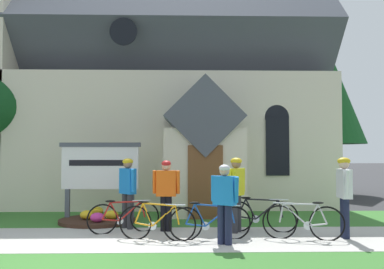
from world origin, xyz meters
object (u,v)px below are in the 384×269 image
object	(u,v)px
bicycle_silver	(157,222)
cyclist_in_yellow_jersey	(128,187)
bicycle_red	(210,222)
bicycle_orange	(124,217)
cyclist_in_blue_jersey	(344,190)
cyclist_in_white_jersey	(225,198)
bicycle_blue	(303,222)
bicycle_black	(260,216)
roadside_conifer	(327,93)
church_sign	(100,169)
cyclist_in_orange_jersey	(166,190)
cyclist_in_green_jersey	(236,188)

from	to	relation	value
bicycle_silver	cyclist_in_yellow_jersey	bearing A→B (deg)	119.53
bicycle_red	bicycle_orange	world-z (taller)	bicycle_red
bicycle_orange	cyclist_in_blue_jersey	world-z (taller)	cyclist_in_blue_jersey
cyclist_in_white_jersey	bicycle_blue	bearing A→B (deg)	14.91
bicycle_silver	bicycle_black	world-z (taller)	bicycle_silver
roadside_conifer	bicycle_orange	bearing A→B (deg)	-131.04
church_sign	bicycle_blue	distance (m)	5.70
bicycle_silver	bicycle_blue	distance (m)	3.17
cyclist_in_white_jersey	cyclist_in_orange_jersey	bearing A→B (deg)	129.63
bicycle_silver	cyclist_in_orange_jersey	xyz separation A→B (m)	(0.17, 1.03, 0.61)
bicycle_blue	roadside_conifer	size ratio (longest dim) A/B	0.24
church_sign	roadside_conifer	size ratio (longest dim) A/B	0.32
bicycle_black	cyclist_in_orange_jersey	bearing A→B (deg)	177.32
bicycle_silver	cyclist_in_yellow_jersey	distance (m)	1.75
church_sign	bicycle_black	world-z (taller)	church_sign
cyclist_in_green_jersey	cyclist_in_orange_jersey	distance (m)	1.68
cyclist_in_yellow_jersey	cyclist_in_orange_jersey	bearing A→B (deg)	-21.67
cyclist_in_blue_jersey	bicycle_orange	bearing A→B (deg)	171.15
church_sign	bicycle_black	xyz separation A→B (m)	(4.13, -1.76, -1.06)
bicycle_orange	cyclist_in_orange_jersey	world-z (taller)	cyclist_in_orange_jersey
cyclist_in_yellow_jersey	church_sign	bearing A→B (deg)	126.25
roadside_conifer	bicycle_black	bearing A→B (deg)	-117.80
church_sign	cyclist_in_orange_jersey	world-z (taller)	church_sign
bicycle_black	cyclist_in_yellow_jersey	distance (m)	3.30
bicycle_silver	bicycle_blue	size ratio (longest dim) A/B	0.99
bicycle_blue	cyclist_in_green_jersey	bearing A→B (deg)	148.16
cyclist_in_yellow_jersey	cyclist_in_orange_jersey	size ratio (longest dim) A/B	1.03
cyclist_in_orange_jersey	bicycle_red	bearing A→B (deg)	-45.72
bicycle_black	roadside_conifer	distance (m)	11.32
bicycle_black	cyclist_in_yellow_jersey	bearing A→B (deg)	171.30
roadside_conifer	bicycle_silver	bearing A→B (deg)	-125.55
cyclist_in_white_jersey	roadside_conifer	bearing A→B (deg)	61.20
bicycle_orange	roadside_conifer	world-z (taller)	roadside_conifer
bicycle_orange	cyclist_in_yellow_jersey	xyz separation A→B (m)	(0.02, 0.54, 0.66)
bicycle_orange	cyclist_in_blue_jersey	bearing A→B (deg)	-8.85
bicycle_orange	cyclist_in_white_jersey	size ratio (longest dim) A/B	1.00
cyclist_in_green_jersey	bicycle_silver	bearing A→B (deg)	-155.78
cyclist_in_green_jersey	roadside_conifer	xyz separation A→B (m)	(5.46, 9.37, 3.61)
bicycle_orange	cyclist_in_yellow_jersey	size ratio (longest dim) A/B	0.94
bicycle_red	cyclist_in_yellow_jersey	bearing A→B (deg)	144.51
church_sign	cyclist_in_yellow_jersey	world-z (taller)	church_sign
bicycle_orange	bicycle_blue	bearing A→B (deg)	-12.52
cyclist_in_blue_jersey	cyclist_in_orange_jersey	xyz separation A→B (m)	(-3.96, 0.93, -0.06)
bicycle_blue	bicycle_orange	world-z (taller)	bicycle_blue
cyclist_in_white_jersey	cyclist_in_blue_jersey	size ratio (longest dim) A/B	0.92
bicycle_black	bicycle_orange	size ratio (longest dim) A/B	1.08
bicycle_red	roadside_conifer	distance (m)	12.63
cyclist_in_yellow_jersey	roadside_conifer	size ratio (longest dim) A/B	0.25
cyclist_in_green_jersey	cyclist_in_blue_jersey	bearing A→B (deg)	-17.35
bicycle_orange	cyclist_in_yellow_jersey	bearing A→B (deg)	87.53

